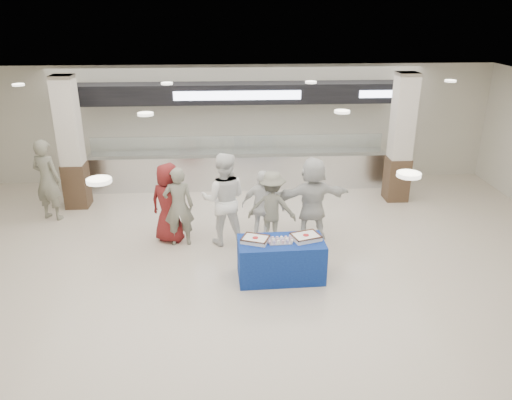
{
  "coord_description": "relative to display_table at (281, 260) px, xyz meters",
  "views": [
    {
      "loc": [
        -0.27,
        -7.54,
        4.76
      ],
      "look_at": [
        0.26,
        1.6,
        1.09
      ],
      "focal_mm": 35.0,
      "sensor_mm": 36.0,
      "label": 1
    }
  ],
  "objects": [
    {
      "name": "soldier_a",
      "position": [
        -1.95,
        1.5,
        0.47
      ],
      "size": [
        0.64,
        0.45,
        1.69
      ],
      "primitive_type": "imported",
      "rotation": [
        0.0,
        0.0,
        3.21
      ],
      "color": "slate",
      "rests_on": "ground"
    },
    {
      "name": "cupcake_tray",
      "position": [
        -0.03,
        -0.02,
        0.41
      ],
      "size": [
        0.42,
        0.32,
        0.06
      ],
      "color": "#B2B2B7",
      "rests_on": "display_table"
    },
    {
      "name": "soldier_b",
      "position": [
        -0.04,
        1.49,
        0.41
      ],
      "size": [
        1.11,
        0.78,
        1.57
      ],
      "primitive_type": "imported",
      "rotation": [
        0.0,
        0.0,
        2.93
      ],
      "color": "slate",
      "rests_on": "ground"
    },
    {
      "name": "column_left",
      "position": [
        -4.65,
        3.76,
        1.15
      ],
      "size": [
        0.55,
        0.55,
        3.2
      ],
      "color": "#3C2A1B",
      "rests_on": "ground"
    },
    {
      "name": "soldier_bg",
      "position": [
        -5.06,
        3.02,
        0.58
      ],
      "size": [
        0.81,
        0.67,
        1.91
      ],
      "primitive_type": "imported",
      "rotation": [
        0.0,
        0.0,
        2.78
      ],
      "color": "slate",
      "rests_on": "ground"
    },
    {
      "name": "sheet_cake_left",
      "position": [
        -0.47,
        0.01,
        0.42
      ],
      "size": [
        0.56,
        0.5,
        0.1
      ],
      "color": "white",
      "rests_on": "display_table"
    },
    {
      "name": "display_table",
      "position": [
        0.0,
        0.0,
        0.0
      ],
      "size": [
        1.58,
        0.84,
        0.75
      ],
      "primitive_type": "cube",
      "rotation": [
        0.0,
        0.0,
        0.04
      ],
      "color": "navy",
      "rests_on": "ground"
    },
    {
      "name": "column_right",
      "position": [
        3.35,
        3.76,
        1.15
      ],
      "size": [
        0.55,
        0.55,
        3.2
      ],
      "color": "#3C2A1B",
      "rests_on": "ground"
    },
    {
      "name": "ground",
      "position": [
        -0.65,
        -0.44,
        -0.38
      ],
      "size": [
        14.0,
        14.0,
        0.0
      ],
      "primitive_type": "plane",
      "color": "beige",
      "rests_on": "ground"
    },
    {
      "name": "chef_tall",
      "position": [
        -1.03,
        1.52,
        0.61
      ],
      "size": [
        1.0,
        0.8,
        1.96
      ],
      "primitive_type": "imported",
      "rotation": [
        0.0,
        0.0,
        3.08
      ],
      "color": "white",
      "rests_on": "ground"
    },
    {
      "name": "chef_short",
      "position": [
        -0.22,
        1.53,
        0.41
      ],
      "size": [
        0.99,
        0.69,
        1.57
      ],
      "primitive_type": "imported",
      "rotation": [
        0.0,
        0.0,
        2.78
      ],
      "color": "white",
      "rests_on": "ground"
    },
    {
      "name": "civilian_white",
      "position": [
        0.81,
        1.59,
        0.53
      ],
      "size": [
        1.74,
        0.75,
        1.82
      ],
      "primitive_type": "imported",
      "rotation": [
        0.0,
        0.0,
        3.27
      ],
      "color": "silver",
      "rests_on": "ground"
    },
    {
      "name": "civilian_maroon",
      "position": [
        -2.17,
        1.69,
        0.48
      ],
      "size": [
        0.98,
        0.81,
        1.71
      ],
      "primitive_type": "imported",
      "rotation": [
        0.0,
        0.0,
        2.77
      ],
      "color": "maroon",
      "rests_on": "ground"
    },
    {
      "name": "serving_line",
      "position": [
        -0.65,
        4.95,
        0.78
      ],
      "size": [
        8.7,
        0.85,
        2.8
      ],
      "color": "silver",
      "rests_on": "ground"
    },
    {
      "name": "sheet_cake_right",
      "position": [
        0.45,
        0.06,
        0.43
      ],
      "size": [
        0.58,
        0.51,
        0.1
      ],
      "color": "white",
      "rests_on": "display_table"
    }
  ]
}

